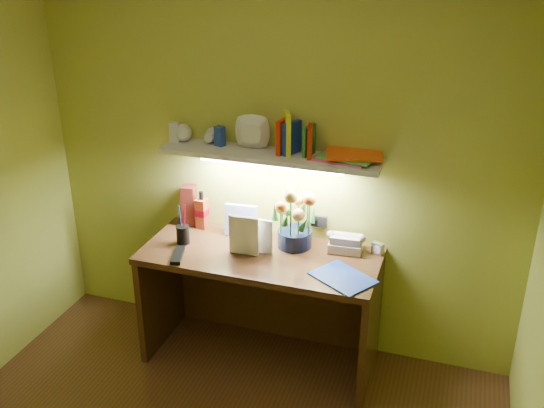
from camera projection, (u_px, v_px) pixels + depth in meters
The scene contains 13 objects.
desk at pixel (260, 307), 3.71m from camera, with size 1.40×0.60×0.75m, color #351F0E.
flower_bouquet at pixel (295, 219), 3.57m from camera, with size 0.23×0.23×0.36m, color #0D173A, non-canonical shape.
telephone at pixel (346, 242), 3.57m from camera, with size 0.19×0.14×0.12m, color beige, non-canonical shape.
desk_clock at pixel (377, 248), 3.54m from camera, with size 0.07×0.03×0.07m, color silver.
whisky_bottle at pixel (202, 210), 3.83m from camera, with size 0.07×0.07×0.25m, color #A73E20, non-canonical shape.
whisky_box at pixel (189, 205), 3.87m from camera, with size 0.09×0.09×0.27m, color #501810.
pen_cup at pixel (183, 229), 3.64m from camera, with size 0.08×0.08×0.19m, color black.
art_card at pixel (241, 221), 3.74m from camera, with size 0.20×0.04×0.20m, color white, non-canonical shape.
tv_remote at pixel (178, 255), 3.51m from camera, with size 0.06×0.20×0.02m, color black.
blue_folder at pixel (343, 278), 3.29m from camera, with size 0.32×0.23×0.01m, color #1E3DA9.
desk_book_a at pixel (229, 233), 3.53m from camera, with size 0.18×0.02×0.24m, color silver.
desk_book_b at pixel (247, 233), 3.56m from camera, with size 0.16×0.02×0.22m, color silver.
wall_shelf at pixel (272, 149), 3.48m from camera, with size 1.31×0.31×0.27m.
Camera 1 is at (1.05, -1.76, 2.44)m, focal length 40.00 mm.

